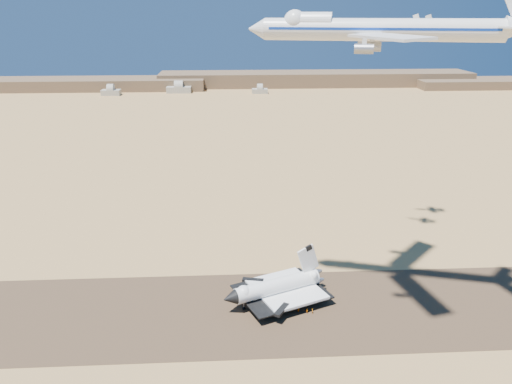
{
  "coord_description": "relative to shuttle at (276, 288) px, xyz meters",
  "views": [
    {
      "loc": [
        0.48,
        -144.14,
        95.02
      ],
      "look_at": [
        9.03,
        8.0,
        39.77
      ],
      "focal_mm": 35.0,
      "sensor_mm": 36.0,
      "label": 1
    }
  ],
  "objects": [
    {
      "name": "hangars",
      "position": [
        -79.94,
        472.54,
        -0.24
      ],
      "size": [
        200.5,
        29.5,
        30.0
      ],
      "color": "#A3A090",
      "rests_on": "ground"
    },
    {
      "name": "crew_a",
      "position": [
        11.39,
        -8.51,
        -4.13
      ],
      "size": [
        0.57,
        0.72,
        1.75
      ],
      "primitive_type": "imported",
      "rotation": [
        0.0,
        0.0,
        1.83
      ],
      "color": "orange",
      "rests_on": "runway"
    },
    {
      "name": "crew_b",
      "position": [
        9.61,
        -8.1,
        -4.13
      ],
      "size": [
        0.91,
        0.97,
        1.75
      ],
      "primitive_type": "imported",
      "rotation": [
        0.0,
        0.0,
        2.23
      ],
      "color": "orange",
      "rests_on": "runway"
    },
    {
      "name": "ground",
      "position": [
        -15.94,
        -5.9,
        -5.07
      ],
      "size": [
        1200.0,
        1200.0,
        0.0
      ],
      "primitive_type": "plane",
      "color": "tan",
      "rests_on": "ground"
    },
    {
      "name": "chase_jet_e",
      "position": [
        59.54,
        56.76,
        85.86
      ],
      "size": [
        15.56,
        8.65,
        3.89
      ],
      "rotation": [
        0.0,
        0.0,
        -0.15
      ],
      "color": "white"
    },
    {
      "name": "runway",
      "position": [
        -15.94,
        -5.9,
        -5.04
      ],
      "size": [
        600.0,
        50.0,
        0.06
      ],
      "primitive_type": "cube",
      "color": "#4E3A27",
      "rests_on": "ground"
    },
    {
      "name": "crew_c",
      "position": [
        6.82,
        -7.57,
        -4.08
      ],
      "size": [
        1.22,
        1.04,
        1.86
      ],
      "primitive_type": "imported",
      "rotation": [
        0.0,
        0.0,
        2.6
      ],
      "color": "orange",
      "rests_on": "runway"
    },
    {
      "name": "shuttle",
      "position": [
        0.0,
        0.0,
        0.0
      ],
      "size": [
        38.73,
        32.65,
        18.85
      ],
      "rotation": [
        0.0,
        0.0,
        0.41
      ],
      "color": "white",
      "rests_on": "runway"
    },
    {
      "name": "chase_jet_d",
      "position": [
        50.23,
        43.76,
        86.5
      ],
      "size": [
        13.3,
        8.21,
        3.46
      ],
      "rotation": [
        0.0,
        0.0,
        -0.43
      ],
      "color": "white"
    },
    {
      "name": "carrier_747",
      "position": [
        25.21,
        -5.09,
        85.2
      ],
      "size": [
        77.93,
        58.33,
        19.45
      ],
      "rotation": [
        0.0,
        0.0,
        -0.27
      ],
      "color": "white"
    },
    {
      "name": "ridgeline",
      "position": [
        49.37,
        521.41,
        2.56
      ],
      "size": [
        960.0,
        90.0,
        18.0
      ],
      "color": "brown",
      "rests_on": "ground"
    }
  ]
}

